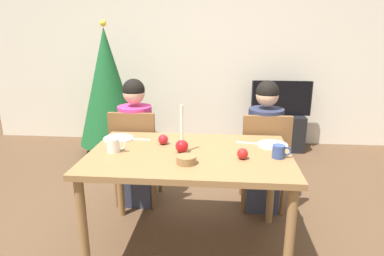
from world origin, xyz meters
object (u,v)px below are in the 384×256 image
at_px(chair_right, 264,156).
at_px(candle_centerpiece, 182,143).
at_px(tv_stand, 279,132).
at_px(christmas_tree, 107,87).
at_px(apple_near_candle, 243,154).
at_px(mug_right, 279,151).
at_px(chair_left, 136,152).
at_px(dining_table, 189,164).
at_px(bowl_walnuts, 186,160).
at_px(mug_left, 114,145).
at_px(tv, 281,98).
at_px(plate_right, 273,145).
at_px(person_right_child, 264,149).
at_px(plate_left, 118,138).
at_px(apple_by_left_plate, 163,139).
at_px(person_left_child, 136,145).

height_order(chair_right, candle_centerpiece, candle_centerpiece).
relative_size(tv_stand, christmas_tree, 0.38).
bearing_deg(chair_right, apple_near_candle, -108.79).
bearing_deg(mug_right, chair_right, 90.44).
bearing_deg(chair_left, dining_table, -47.93).
relative_size(dining_table, chair_right, 1.56).
distance_m(chair_right, bowl_walnuts, 1.04).
height_order(christmas_tree, bowl_walnuts, christmas_tree).
bearing_deg(mug_left, tv, 56.62).
bearing_deg(plate_right, apple_near_candle, -129.33).
bearing_deg(person_right_child, bowl_walnuts, -125.45).
relative_size(person_right_child, plate_left, 5.09).
relative_size(candle_centerpiece, apple_by_left_plate, 4.51).
bearing_deg(chair_right, bowl_walnuts, -126.52).
height_order(chair_left, mug_right, chair_left).
xyz_separation_m(person_left_child, tv, (1.56, 1.66, 0.14)).
bearing_deg(person_left_child, plate_left, -95.28).
relative_size(chair_right, christmas_tree, 0.53).
distance_m(candle_centerpiece, bowl_walnuts, 0.21).
relative_size(candle_centerpiece, mug_right, 2.65).
bearing_deg(apple_by_left_plate, dining_table, -37.09).
relative_size(person_left_child, plate_right, 5.31).
bearing_deg(dining_table, plate_left, 156.85).
height_order(candle_centerpiece, mug_right, candle_centerpiece).
relative_size(dining_table, tv, 1.77).
bearing_deg(apple_by_left_plate, candle_centerpiece, -45.20).
distance_m(person_left_child, plate_right, 1.24).
xyz_separation_m(mug_right, bowl_walnuts, (-0.61, -0.16, -0.02)).
height_order(chair_right, tv_stand, chair_right).
distance_m(person_left_child, plate_left, 0.43).
relative_size(tv, plate_left, 3.43).
distance_m(dining_table, chair_left, 0.83).
bearing_deg(chair_left, candle_centerpiece, -50.81).
height_order(chair_right, person_left_child, person_left_child).
bearing_deg(christmas_tree, chair_left, -62.65).
distance_m(chair_left, bowl_walnuts, 1.01).
xyz_separation_m(tv, plate_left, (-1.60, -2.05, 0.05)).
height_order(plate_right, apple_near_candle, apple_near_candle).
relative_size(plate_right, mug_left, 1.65).
relative_size(person_right_child, mug_left, 8.78).
bearing_deg(tv_stand, dining_table, -113.78).
distance_m(chair_right, mug_right, 0.71).
height_order(tv, apple_by_left_plate, tv).
xyz_separation_m(chair_right, tv_stand, (0.42, 1.69, -0.27)).
bearing_deg(apple_near_candle, chair_right, 71.21).
bearing_deg(candle_centerpiece, plate_left, 154.81).
bearing_deg(mug_right, apple_near_candle, -170.14).
bearing_deg(chair_left, bowl_walnuts, -56.13).
bearing_deg(candle_centerpiece, bowl_walnuts, -76.46).
height_order(person_left_child, plate_right, person_left_child).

